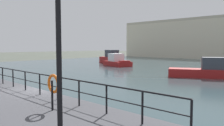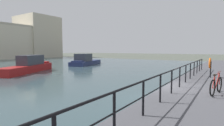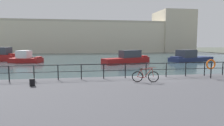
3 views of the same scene
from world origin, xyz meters
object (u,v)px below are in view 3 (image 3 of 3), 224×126
Objects in this scene: harbor_building at (111,37)px; moored_harbor_tender at (26,58)px; moored_green_narrowboat at (128,58)px; life_ring_stand at (211,65)px; parked_bicycle at (145,76)px; mooring_bollard at (32,82)px; moored_red_daysailer at (189,57)px; moored_blue_motorboat at (3,56)px.

moored_harbor_tender is (-21.45, -36.56, -5.05)m from harbor_building.
life_ring_stand is at bearing -113.72° from moored_green_narrowboat.
moored_green_narrowboat is 5.36× the size of parked_bicycle.
harbor_building is at bearing 76.82° from mooring_bollard.
moored_red_daysailer is 7.13× the size of life_ring_stand.
moored_blue_motorboat is 13.99× the size of mooring_bollard.
parked_bicycle is (-4.14, -21.60, 0.56)m from moored_green_narrowboat.
moored_green_narrowboat is at bearing 90.95° from parked_bicycle.
life_ring_stand is (24.54, -29.03, 0.97)m from moored_blue_motorboat.
moored_red_daysailer is (30.74, -2.43, 0.01)m from moored_harbor_tender.
moored_blue_motorboat reaches higher than mooring_bollard.
mooring_bollard is at bearing -168.14° from parked_bicycle.
moored_green_narrowboat is 12.68m from moored_red_daysailer.
life_ring_stand is (-11.56, -22.40, 1.20)m from moored_red_daysailer.
moored_harbor_tender is (-18.14, 3.87, -0.05)m from moored_green_narrowboat.
moored_green_narrowboat reaches higher than mooring_bollard.
moored_red_daysailer is 1.62× the size of moored_blue_motorboat.
moored_harbor_tender is 29.06m from parked_bicycle.
mooring_bollard is (-14.53, -62.03, -4.61)m from harbor_building.
moored_red_daysailer is at bearing -20.03° from moored_green_narrowboat.
mooring_bollard is (12.28, -29.67, 0.22)m from moored_blue_motorboat.
moored_red_daysailer is 25.24m from life_ring_stand.
moored_green_narrowboat is at bearing 3.05° from moored_harbor_tender.
moored_harbor_tender is at bearing 141.42° from moored_green_narrowboat.
moored_blue_motorboat reaches higher than moored_green_narrowboat.
parked_bicycle is 5.25m from life_ring_stand.
mooring_bollard is at bearing -103.18° from harbor_building.
life_ring_stand reaches higher than mooring_bollard.
life_ring_stand is at bearing 18.77° from parked_bicycle.
parked_bicycle reaches higher than mooring_bollard.
moored_blue_motorboat reaches higher than moored_harbor_tender.
moored_red_daysailer is at bearing 44.05° from mooring_bollard.
moored_harbor_tender is at bearing 127.68° from life_ring_stand.
harbor_building is 12.71× the size of moored_harbor_tender.
parked_bicycle is (19.36, -29.66, 0.39)m from moored_blue_motorboat.
parked_bicycle is at bearing -173.04° from life_ring_stand.
life_ring_stand is at bearing -92.12° from harbor_building.
moored_harbor_tender is at bearing -120.40° from harbor_building.
moored_red_daysailer is at bearing 62.70° from life_ring_stand.
moored_green_narrowboat is 18.55m from moored_harbor_tender.
harbor_building reaches higher than parked_bicycle.
harbor_building is 171.43× the size of mooring_bollard.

